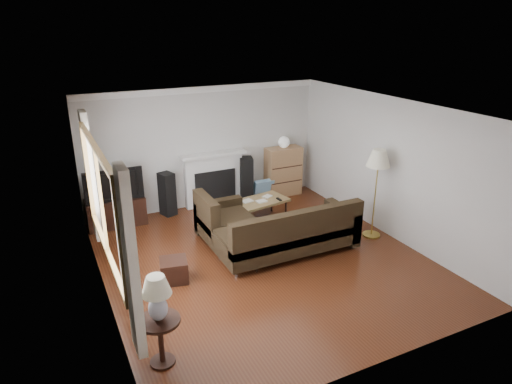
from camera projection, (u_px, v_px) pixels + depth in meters
name	position (u px, v px, depth m)	size (l,w,h in m)	color
room	(264.00, 189.00, 7.11)	(5.10, 5.60, 2.54)	#4B2110
window	(101.00, 201.00, 5.83)	(0.12, 2.74, 1.54)	brown
curtain_near	(131.00, 264.00, 4.63)	(0.10, 0.35, 2.10)	white
curtain_far	(91.00, 177.00, 7.18)	(0.10, 0.35, 2.10)	white
fireplace	(214.00, 179.00, 9.63)	(1.40, 0.26, 1.15)	white
tv_stand	(116.00, 212.00, 8.75)	(1.08, 0.49, 0.54)	black
television	(113.00, 184.00, 8.54)	(1.07, 0.14, 0.62)	black
speaker_left	(167.00, 194.00, 9.16)	(0.25, 0.29, 0.88)	black
speaker_right	(246.00, 180.00, 9.85)	(0.27, 0.33, 0.98)	black
bookshelf	(283.00, 171.00, 10.21)	(0.79, 0.38, 1.09)	#9F7249
globe_lamp	(284.00, 142.00, 9.97)	(0.25, 0.25, 0.25)	white
sectional_sofa	(288.00, 230.00, 7.64)	(2.60, 1.90, 0.84)	black
coffee_table	(260.00, 210.00, 8.97)	(1.10, 0.60, 0.43)	olive
footstool	(174.00, 270.00, 6.91)	(0.40, 0.40, 0.34)	black
floor_lamp	(375.00, 194.00, 8.11)	(0.42, 0.42, 1.64)	#AE953C
side_table	(161.00, 341.00, 5.19)	(0.48, 0.48, 0.60)	black
table_lamp	(157.00, 299.00, 4.99)	(0.34, 0.34, 0.54)	silver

